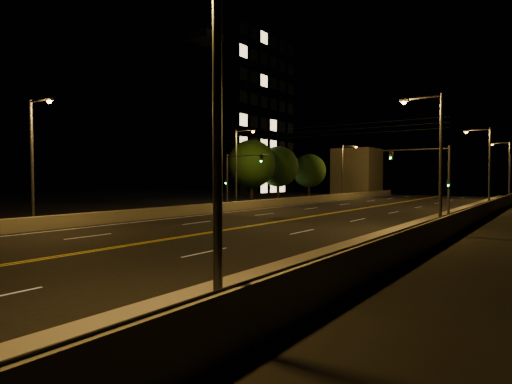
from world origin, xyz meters
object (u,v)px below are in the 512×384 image
Objects in this scene: tree_0 at (251,164)px; tree_2 at (309,171)px; streetlight_2 at (486,163)px; streetlight_1 at (436,153)px; streetlight_6 at (344,168)px; streetlight_0 at (206,108)px; building_tower at (206,120)px; streetlight_4 at (34,154)px; streetlight_5 at (238,163)px; traffic_signal_right at (434,174)px; tree_1 at (278,167)px; streetlight_3 at (507,167)px; traffic_signal_left at (235,175)px.

tree_2 is at bearing 91.42° from tree_0.
streetlight_2 reaches higher than tree_2.
streetlight_1 is 1.00× the size of streetlight_6.
streetlight_0 is 0.32× the size of building_tower.
tree_0 is at bearing 124.81° from streetlight_0.
streetlight_4 is 29.02m from tree_0.
streetlight_1 is 22.99m from streetlight_5.
streetlight_6 is (-21.40, 55.62, 0.00)m from streetlight_0.
streetlight_0 is 26.76m from traffic_signal_right.
streetlight_6 is at bearing 111.05° from streetlight_0.
streetlight_6 is 19.82m from tree_0.
streetlight_4 is at bearing -81.90° from tree_1.
streetlight_5 is (-21.40, 8.39, 0.00)m from streetlight_1.
streetlight_6 is 1.04× the size of tree_0.
tree_0 is at bearing -100.85° from streetlight_6.
streetlight_5 is 25.52m from building_tower.
streetlight_5 is (-21.40, 28.67, 0.00)m from streetlight_0.
traffic_signal_right is at bearing -21.87° from tree_0.
tree_2 is (-0.39, 15.70, -0.67)m from tree_0.
streetlight_3 is 35.91m from traffic_signal_right.
streetlight_1 is 42.26m from streetlight_3.
streetlight_1 is at bearing -21.41° from streetlight_5.
traffic_signal_right is at bearing -95.80° from streetlight_2.
streetlight_2 is 40.84m from building_tower.
streetlight_0 is 62.54m from streetlight_3.
building_tower reaches higher than streetlight_2.
streetlight_4 is 37.87m from tree_1.
streetlight_4 is 19.39m from traffic_signal_left.
tree_2 is at bearing 101.82° from traffic_signal_left.
tree_1 reaches higher than traffic_signal_right.
streetlight_6 is 1.20× the size of tree_2.
tree_0 is (-3.73, 7.48, 0.18)m from streetlight_5.
streetlight_0 is 1.00× the size of streetlight_2.
streetlight_2 is 27.40m from tree_2.
streetlight_3 reaches higher than traffic_signal_left.
streetlight_2 is 40.61m from streetlight_4.
streetlight_5 is (-21.40, -33.87, 0.00)m from streetlight_3.
streetlight_6 is at bearing 90.00° from streetlight_5.
tree_0 is (-25.13, -26.39, 0.18)m from streetlight_3.
traffic_signal_right is 0.71× the size of tree_0.
streetlight_2 is 0.32× the size of building_tower.
tree_0 is at bearing 97.39° from streetlight_4.
traffic_signal_right is at bearing -92.46° from streetlight_3.
tree_1 is at bearing 173.64° from streetlight_2.
streetlight_3 is at bearing 90.00° from streetlight_2.
streetlight_0 is 22.63m from streetlight_4.
streetlight_0 reaches higher than traffic_signal_right.
streetlight_5 is (0.00, 21.31, 0.00)m from streetlight_4.
streetlight_0 is at bearing -53.26° from streetlight_5.
streetlight_6 is (-21.40, -6.92, 0.00)m from streetlight_3.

